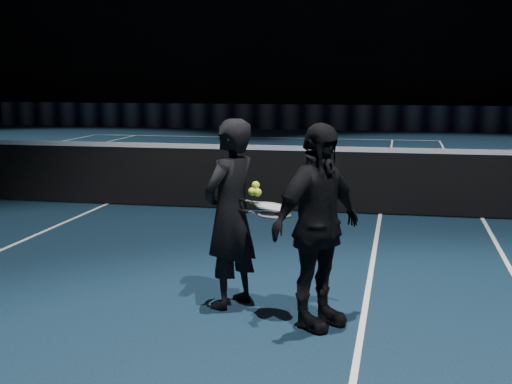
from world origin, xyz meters
TOP-DOWN VIEW (x-y plane):
  - floor at (0.00, 0.00)m, footprint 36.00×36.00m
  - court_lines at (0.00, 0.00)m, footprint 10.98×23.78m
  - net_mesh at (0.00, 0.00)m, footprint 12.80×0.02m
  - net_tape at (0.00, 0.00)m, footprint 12.80×0.03m
  - sponsor_backdrop at (0.00, 15.50)m, footprint 22.00×0.15m
  - player_a at (2.98, -4.32)m, footprint 0.59×0.69m
  - player_b at (3.75, -4.67)m, footprint 0.85×0.99m
  - racket_lower at (3.39, -4.51)m, footprint 0.71×0.49m
  - racket_upper at (3.36, -4.45)m, footprint 0.71×0.45m
  - tennis_balls at (3.21, -4.42)m, footprint 0.12×0.10m

SIDE VIEW (x-z plane):
  - floor at x=0.00m, z-range 0.00..0.00m
  - court_lines at x=0.00m, z-range 0.00..0.01m
  - net_mesh at x=0.00m, z-range 0.02..0.88m
  - sponsor_backdrop at x=0.00m, z-range 0.00..0.90m
  - player_a at x=2.98m, z-range 0.00..1.59m
  - player_b at x=3.75m, z-range 0.00..1.59m
  - racket_lower at x=3.39m, z-range 0.82..0.85m
  - racket_upper at x=3.36m, z-range 0.84..0.95m
  - net_tape at x=0.00m, z-range 0.88..0.95m
  - tennis_balls at x=3.21m, z-range 0.96..1.08m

